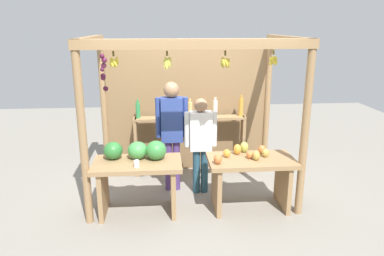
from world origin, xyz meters
name	(u,v)px	position (x,y,z in m)	size (l,w,h in m)	color
ground_plane	(191,189)	(0.00, 0.00, 0.00)	(12.00, 12.00, 0.00)	gray
market_stall	(189,99)	(0.00, 0.38, 1.35)	(2.90, 1.82, 2.31)	#99754C
fruit_counter_left	(138,167)	(-0.76, -0.60, 0.64)	(1.17, 0.64, 0.99)	#99754C
fruit_counter_right	(250,171)	(0.76, -0.63, 0.54)	(1.17, 0.64, 0.88)	#99754C
bottle_shelf_unit	(190,129)	(0.04, 0.64, 0.79)	(1.86, 0.22, 1.35)	#99754C
vendor_man	(172,126)	(-0.28, 0.03, 1.01)	(0.48, 0.23, 1.68)	#4C3271
vendor_woman	(201,138)	(0.13, -0.10, 0.86)	(0.48, 0.20, 1.46)	#275065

